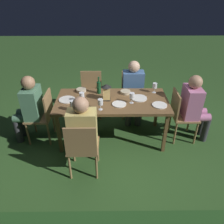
{
  "coord_description": "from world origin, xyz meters",
  "views": [
    {
      "loc": [
        0.03,
        3.04,
        2.38
      ],
      "look_at": [
        0.0,
        0.0,
        0.52
      ],
      "focal_mm": 35.05,
      "sensor_mm": 36.0,
      "label": 1
    }
  ],
  "objects": [
    {
      "name": "chair_side_right_b",
      "position": [
        0.4,
        0.82,
        0.49
      ],
      "size": [
        0.42,
        0.4,
        0.87
      ],
      "color": "#937047",
      "rests_on": "ground"
    },
    {
      "name": "chair_side_left_a",
      "position": [
        -0.4,
        -0.82,
        0.49
      ],
      "size": [
        0.42,
        0.4,
        0.87
      ],
      "color": "#937047",
      "rests_on": "ground"
    },
    {
      "name": "person_in_blue",
      "position": [
        -0.4,
        -0.62,
        0.64
      ],
      "size": [
        0.38,
        0.47,
        1.15
      ],
      "color": "#426699",
      "rests_on": "ground"
    },
    {
      "name": "plate_a",
      "position": [
        0.71,
        -0.01,
        0.75
      ],
      "size": [
        0.26,
        0.26,
        0.01
      ],
      "primitive_type": "cylinder",
      "color": "silver",
      "rests_on": "dining_table"
    },
    {
      "name": "bowl_olives",
      "position": [
        0.52,
        -0.31,
        0.77
      ],
      "size": [
        0.16,
        0.16,
        0.05
      ],
      "color": "#BCAD8E",
      "rests_on": "dining_table"
    },
    {
      "name": "person_in_mustard",
      "position": [
        0.4,
        0.62,
        0.64
      ],
      "size": [
        0.38,
        0.47,
        1.15
      ],
      "color": "tan",
      "rests_on": "ground"
    },
    {
      "name": "chair_head_near",
      "position": [
        -1.13,
        0.0,
        0.49
      ],
      "size": [
        0.4,
        0.42,
        0.87
      ],
      "color": "#937047",
      "rests_on": "ground"
    },
    {
      "name": "ground_plane",
      "position": [
        0.0,
        0.0,
        0.0
      ],
      "size": [
        16.0,
        16.0,
        0.0
      ],
      "primitive_type": "plane",
      "color": "#2D5123"
    },
    {
      "name": "green_bottle_on_table",
      "position": [
        0.21,
        -0.24,
        0.85
      ],
      "size": [
        0.07,
        0.07,
        0.29
      ],
      "color": "#144723",
      "rests_on": "dining_table"
    },
    {
      "name": "bowl_bread",
      "position": [
        -0.23,
        -0.23,
        0.77
      ],
      "size": [
        0.17,
        0.17,
        0.05
      ],
      "color": "#BCAD8E",
      "rests_on": "dining_table"
    },
    {
      "name": "plate_c",
      "position": [
        -0.43,
        -0.04,
        0.75
      ],
      "size": [
        0.26,
        0.26,
        0.01
      ],
      "primitive_type": "cylinder",
      "color": "silver",
      "rests_on": "dining_table"
    },
    {
      "name": "dining_table",
      "position": [
        0.0,
        0.0,
        0.69
      ],
      "size": [
        1.77,
        0.85,
        0.74
      ],
      "color": "brown",
      "rests_on": "ground"
    },
    {
      "name": "plate_b",
      "position": [
        -0.11,
        0.15,
        0.75
      ],
      "size": [
        0.22,
        0.22,
        0.01
      ],
      "primitive_type": "cylinder",
      "color": "white",
      "rests_on": "dining_table"
    },
    {
      "name": "lantern_centerpiece",
      "position": [
        0.09,
        -0.02,
        0.89
      ],
      "size": [
        0.15,
        0.15,
        0.27
      ],
      "color": "black",
      "rests_on": "dining_table"
    },
    {
      "name": "chair_head_far",
      "position": [
        1.13,
        0.0,
        0.49
      ],
      "size": [
        0.4,
        0.42,
        0.87
      ],
      "color": "#937047",
      "rests_on": "ground"
    },
    {
      "name": "wine_glass_a",
      "position": [
        0.17,
        0.29,
        0.86
      ],
      "size": [
        0.08,
        0.08,
        0.17
      ],
      "color": "silver",
      "rests_on": "dining_table"
    },
    {
      "name": "plate_d",
      "position": [
        -0.72,
        0.18,
        0.75
      ],
      "size": [
        0.23,
        0.23,
        0.01
      ],
      "primitive_type": "cylinder",
      "color": "white",
      "rests_on": "dining_table"
    },
    {
      "name": "chair_side_left_b",
      "position": [
        0.4,
        -0.82,
        0.49
      ],
      "size": [
        0.42,
        0.4,
        0.87
      ],
      "color": "#937047",
      "rests_on": "ground"
    },
    {
      "name": "wine_glass_b",
      "position": [
        0.46,
        0.08,
        0.86
      ],
      "size": [
        0.08,
        0.08,
        0.17
      ],
      "color": "silver",
      "rests_on": "dining_table"
    },
    {
      "name": "person_in_pink",
      "position": [
        -1.33,
        0.0,
        0.64
      ],
      "size": [
        0.48,
        0.38,
        1.15
      ],
      "color": "#C675A3",
      "rests_on": "ground"
    },
    {
      "name": "wine_glass_e",
      "position": [
        -0.3,
        0.1,
        0.86
      ],
      "size": [
        0.08,
        0.08,
        0.17
      ],
      "color": "silver",
      "rests_on": "dining_table"
    },
    {
      "name": "wine_glass_d",
      "position": [
        -0.71,
        -0.26,
        0.86
      ],
      "size": [
        0.08,
        0.08,
        0.17
      ],
      "color": "silver",
      "rests_on": "dining_table"
    },
    {
      "name": "wine_glass_c",
      "position": [
        0.56,
        0.33,
        0.86
      ],
      "size": [
        0.08,
        0.08,
        0.17
      ],
      "color": "silver",
      "rests_on": "dining_table"
    },
    {
      "name": "person_in_green",
      "position": [
        1.33,
        0.0,
        0.64
      ],
      "size": [
        0.48,
        0.38,
        1.15
      ],
      "color": "#4C7A5B",
      "rests_on": "ground"
    }
  ]
}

